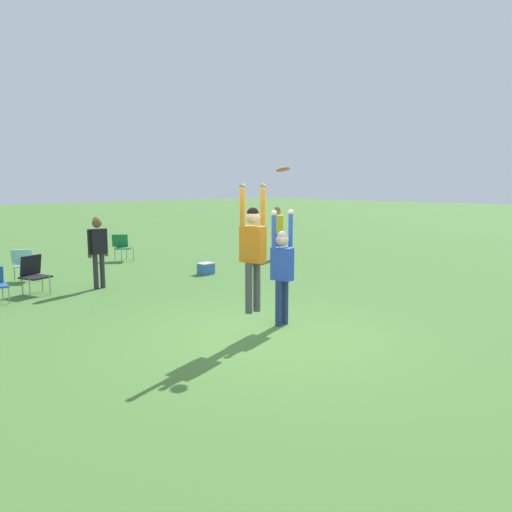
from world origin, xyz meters
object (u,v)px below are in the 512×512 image
camping_chair_4 (33,272)px  person_spectator_near (98,245)px  frisbee (283,170)px  camping_chair_0 (122,245)px  person_defending (282,265)px  person_jumping (253,245)px  camping_chair_3 (25,262)px  person_spectator_far (277,227)px  cooler_box (206,268)px

camping_chair_4 → person_spectator_near: size_ratio=0.51×
frisbee → camping_chair_0: size_ratio=0.27×
person_defending → person_jumping: bearing=-90.0°
camping_chair_0 → camping_chair_4: camping_chair_4 is taller
camping_chair_3 → frisbee: bearing=134.6°
person_defending → camping_chair_0: size_ratio=2.40×
camping_chair_0 → person_spectator_far: (4.05, -3.32, 0.57)m
camping_chair_3 → camping_chair_4: camping_chair_4 is taller
camping_chair_0 → person_spectator_far: bearing=178.0°
person_jumping → person_spectator_far: size_ratio=1.19×
person_spectator_near → cooler_box: size_ratio=4.27×
camping_chair_4 → person_spectator_near: bearing=143.0°
camping_chair_3 → person_spectator_far: person_spectator_far is taller
person_defending → frisbee: size_ratio=8.92×
person_spectator_near → cooler_box: bearing=-9.7°
person_jumping → camping_chair_3: bearing=-4.1°
camping_chair_4 → cooler_box: bearing=152.2°
person_spectator_near → person_jumping: bearing=-94.7°
person_spectator_near → frisbee: bearing=-88.0°
camping_chair_0 → camping_chair_4: (-4.07, -3.16, -0.00)m
camping_chair_4 → camping_chair_0: bearing=-160.4°
camping_chair_3 → person_spectator_far: (7.67, -1.97, 0.59)m
camping_chair_0 → person_defending: bearing=115.9°
person_jumping → person_defending: person_jumping is taller
person_jumping → person_spectator_far: person_jumping is taller
person_jumping → frisbee: frisbee is taller
camping_chair_3 → person_spectator_far: bearing=-161.1°
person_jumping → person_spectator_near: bearing=-11.1°
person_jumping → camping_chair_3: person_jumping is taller
person_defending → person_spectator_far: bearing=123.2°
person_spectator_near → cooler_box: (3.11, -0.29, -0.91)m
person_defending → camping_chair_0: (1.81, 8.97, -0.59)m
camping_chair_3 → person_spectator_near: size_ratio=0.47×
cooler_box → person_spectator_near: bearing=174.7°
person_jumping → cooler_box: bearing=-41.9°
frisbee → camping_chair_3: (-1.57, 7.85, -2.30)m
frisbee → person_spectator_far: bearing=43.9°
person_defending → camping_chair_3: (-1.81, 7.63, -0.62)m
frisbee → cooler_box: 6.40m
person_jumping → person_spectator_near: 5.53m
person_spectator_near → person_defending: bearing=-85.2°
frisbee → camping_chair_3: size_ratio=0.28×
camping_chair_0 → person_spectator_far: person_spectator_far is taller
camping_chair_0 → person_spectator_near: bearing=91.0°
person_defending → person_spectator_far: size_ratio=1.17×
person_jumping → camping_chair_3: 7.92m
person_jumping → person_spectator_far: (6.76, 5.82, -0.48)m
camping_chair_0 → person_spectator_far: size_ratio=0.49×
person_defending → camping_chair_3: size_ratio=2.53×
camping_chair_3 → cooler_box: (4.06, -2.58, -0.34)m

